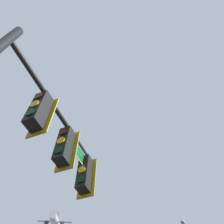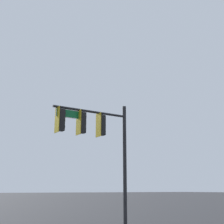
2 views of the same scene
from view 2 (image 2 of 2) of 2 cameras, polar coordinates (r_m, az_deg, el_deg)
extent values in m
cylinder|color=black|center=(17.44, 2.35, -9.47)|extent=(0.20, 0.20, 6.57)
cylinder|color=black|center=(16.74, -3.84, 0.06)|extent=(4.35, 0.18, 0.13)
cube|color=gold|center=(16.81, -2.50, -2.36)|extent=(0.04, 0.52, 1.30)
cube|color=black|center=(16.90, -1.94, -2.43)|extent=(0.36, 0.32, 1.10)
cylinder|color=black|center=(17.04, -1.93, -0.42)|extent=(0.04, 0.04, 0.12)
cylinder|color=#340503|center=(17.07, -1.36, -1.42)|extent=(0.03, 0.22, 0.22)
cylinder|color=yellow|center=(17.00, -1.36, -2.51)|extent=(0.03, 0.22, 0.22)
cylinder|color=black|center=(16.94, -1.37, -3.60)|extent=(0.03, 0.22, 0.22)
cube|color=gold|center=(16.25, -6.14, -1.89)|extent=(0.04, 0.52, 1.30)
cube|color=black|center=(16.34, -5.54, -1.97)|extent=(0.36, 0.32, 1.10)
cylinder|color=black|center=(16.47, -5.50, 0.11)|extent=(0.04, 0.04, 0.12)
cylinder|color=#340503|center=(16.50, -4.90, -0.93)|extent=(0.03, 0.22, 0.22)
cylinder|color=yellow|center=(16.43, -4.93, -2.05)|extent=(0.03, 0.22, 0.22)
cylinder|color=black|center=(16.36, -4.95, -3.18)|extent=(0.03, 0.22, 0.22)
cube|color=gold|center=(15.77, -10.02, -1.38)|extent=(0.04, 0.52, 1.30)
cube|color=black|center=(15.84, -9.39, -1.46)|extent=(0.36, 0.32, 1.10)
cylinder|color=black|center=(15.98, -9.30, 0.67)|extent=(0.04, 0.04, 0.12)
cylinder|color=#340503|center=(15.99, -8.68, -0.39)|extent=(0.03, 0.22, 0.22)
cylinder|color=yellow|center=(15.92, -8.73, -1.55)|extent=(0.03, 0.22, 0.22)
cylinder|color=black|center=(15.85, -8.77, -2.71)|extent=(0.03, 0.22, 0.22)
cube|color=#0F602D|center=(16.12, -7.75, -0.35)|extent=(1.44, 0.06, 0.38)
cube|color=white|center=(16.12, -7.75, -0.35)|extent=(1.50, 0.04, 0.44)
camera|label=1|loc=(19.86, -0.70, -15.93)|focal=35.00mm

